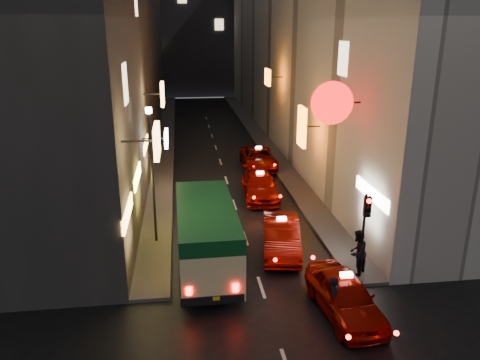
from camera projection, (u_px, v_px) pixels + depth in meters
name	position (u px, v px, depth m)	size (l,w,h in m)	color
building_left	(114.00, 35.00, 38.44)	(7.41, 52.06, 18.00)	#3A3634
building_right	(304.00, 35.00, 40.39)	(8.22, 52.00, 18.00)	beige
building_far	(196.00, 18.00, 68.96)	(30.00, 10.00, 22.00)	#302F34
sidewalk_left	(166.00, 140.00, 41.68)	(1.50, 52.00, 0.15)	#4A4845
sidewalk_right	(260.00, 137.00, 42.71)	(1.50, 52.00, 0.15)	#4A4845
minibus	(206.00, 230.00, 19.00)	(2.38, 6.57, 2.82)	#F9E49B
taxi_near	(345.00, 293.00, 16.26)	(2.65, 5.49, 1.86)	#820700
taxi_second	(281.00, 233.00, 20.88)	(3.06, 5.73, 1.90)	#820700
taxi_third	(260.00, 184.00, 27.65)	(2.38, 5.28, 1.82)	#820700
taxi_far	(258.00, 157.00, 33.50)	(2.20, 5.14, 1.79)	#820700
pedestrian_crossing	(335.00, 296.00, 15.83)	(0.63, 0.41, 1.91)	black
pedestrian_sidewalk	(358.00, 250.00, 18.58)	(0.81, 0.50, 2.14)	black
traffic_light	(366.00, 219.00, 17.80)	(0.26, 0.43, 3.50)	black
lamp_post	(152.00, 167.00, 20.76)	(0.28, 0.28, 6.22)	black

